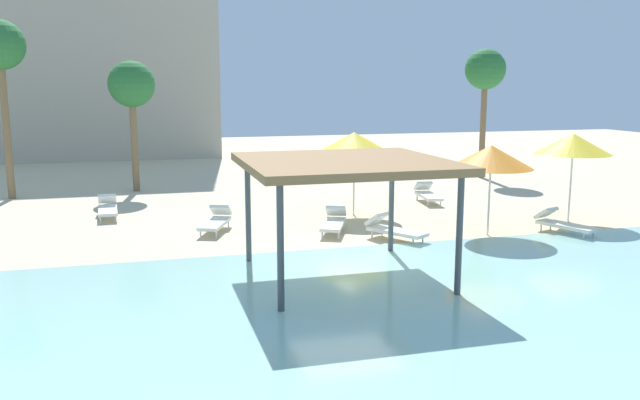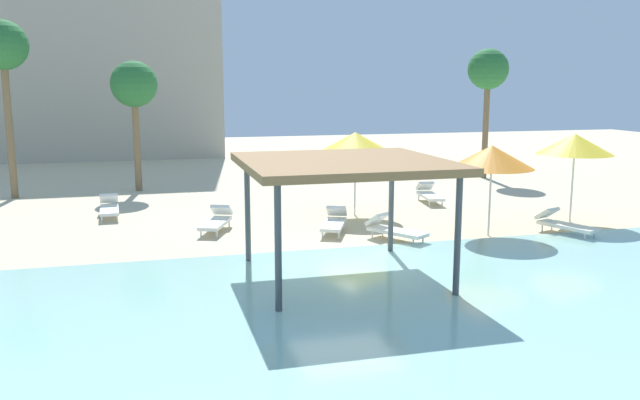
# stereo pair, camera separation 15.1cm
# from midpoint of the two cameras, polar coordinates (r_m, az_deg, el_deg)

# --- Properties ---
(ground_plane) EXTENTS (80.00, 80.00, 0.00)m
(ground_plane) POSITION_cam_midpoint_polar(r_m,az_deg,el_deg) (16.51, 2.48, -5.61)
(ground_plane) COLOR beige
(lagoon_water) EXTENTS (44.00, 13.50, 0.04)m
(lagoon_water) POSITION_cam_midpoint_polar(r_m,az_deg,el_deg) (11.88, 10.30, -12.07)
(lagoon_water) COLOR #99D1C6
(lagoon_water) RESTS_ON ground
(shade_pavilion) EXTENTS (4.54, 4.54, 2.78)m
(shade_pavilion) POSITION_cam_midpoint_polar(r_m,az_deg,el_deg) (14.85, 2.37, 2.93)
(shade_pavilion) COLOR #42474C
(shade_pavilion) RESTS_ON ground
(beach_umbrella_yellow_0) EXTENTS (2.49, 2.49, 2.85)m
(beach_umbrella_yellow_0) POSITION_cam_midpoint_polar(r_m,az_deg,el_deg) (22.28, 3.28, 5.04)
(beach_umbrella_yellow_0) COLOR silver
(beach_umbrella_yellow_0) RESTS_ON ground
(beach_umbrella_orange_1) EXTENTS (2.46, 2.46, 2.69)m
(beach_umbrella_orange_1) POSITION_cam_midpoint_polar(r_m,az_deg,el_deg) (19.84, 14.94, 3.64)
(beach_umbrella_orange_1) COLOR silver
(beach_umbrella_orange_1) RESTS_ON ground
(beach_umbrella_yellow_3) EXTENTS (2.41, 2.41, 2.88)m
(beach_umbrella_yellow_3) POSITION_cam_midpoint_polar(r_m,az_deg,el_deg) (22.65, 21.49, 4.54)
(beach_umbrella_yellow_3) COLOR silver
(beach_umbrella_yellow_3) RESTS_ON ground
(lounge_chair_0) EXTENTS (0.69, 1.92, 0.74)m
(lounge_chair_0) POSITION_cam_midpoint_polar(r_m,az_deg,el_deg) (23.30, -17.70, -0.61)
(lounge_chair_0) COLOR white
(lounge_chair_0) RESTS_ON ground
(lounge_chair_1) EXTENTS (1.26, 1.98, 0.74)m
(lounge_chair_1) POSITION_cam_midpoint_polar(r_m,az_deg,el_deg) (20.34, -8.76, -1.75)
(lounge_chair_1) COLOR white
(lounge_chair_1) RESTS_ON ground
(lounge_chair_2) EXTENTS (0.85, 1.96, 0.74)m
(lounge_chair_2) POSITION_cam_midpoint_polar(r_m,az_deg,el_deg) (25.26, 9.64, 0.54)
(lounge_chair_2) COLOR white
(lounge_chair_2) RESTS_ON ground
(lounge_chair_4) EXTENTS (1.23, 1.99, 0.74)m
(lounge_chair_4) POSITION_cam_midpoint_polar(r_m,az_deg,el_deg) (21.02, 20.61, -1.90)
(lounge_chair_4) COLOR white
(lounge_chair_4) RESTS_ON ground
(lounge_chair_5) EXTENTS (1.52, 1.92, 0.74)m
(lounge_chair_5) POSITION_cam_midpoint_polar(r_m,az_deg,el_deg) (19.06, 6.57, -2.50)
(lounge_chair_5) COLOR white
(lounge_chair_5) RESTS_ON ground
(lounge_chair_6) EXTENTS (1.31, 1.98, 0.74)m
(lounge_chair_6) POSITION_cam_midpoint_polar(r_m,az_deg,el_deg) (19.95, 1.48, -1.87)
(lounge_chair_6) COLOR white
(lounge_chair_6) RESTS_ON ground
(palm_tree_0) EXTENTS (1.90, 1.90, 6.87)m
(palm_tree_0) POSITION_cam_midpoint_polar(r_m,az_deg,el_deg) (28.22, -25.75, 11.70)
(palm_tree_0) COLOR brown
(palm_tree_0) RESTS_ON ground
(palm_tree_1) EXTENTS (1.90, 1.90, 5.40)m
(palm_tree_1) POSITION_cam_midpoint_polar(r_m,az_deg,el_deg) (28.34, -15.74, 9.48)
(palm_tree_1) COLOR brown
(palm_tree_1) RESTS_ON ground
(palm_tree_2) EXTENTS (1.90, 1.90, 6.08)m
(palm_tree_2) POSITION_cam_midpoint_polar(r_m,az_deg,el_deg) (32.21, 14.55, 10.72)
(palm_tree_2) COLOR brown
(palm_tree_2) RESTS_ON ground
(hotel_block_0) EXTENTS (17.93, 10.98, 14.82)m
(hotel_block_0) POSITION_cam_midpoint_polar(r_m,az_deg,el_deg) (45.59, -20.83, 13.17)
(hotel_block_0) COLOR #B2A893
(hotel_block_0) RESTS_ON ground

